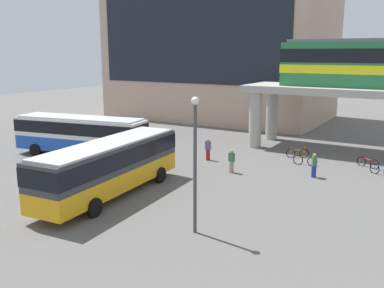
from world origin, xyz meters
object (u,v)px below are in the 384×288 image
at_px(bicycle_red, 368,163).
at_px(pedestrian_walking_across, 232,162).
at_px(bus_secondary, 80,132).
at_px(pedestrian_near_building, 314,166).
at_px(station_building, 221,48).
at_px(pedestrian_waiting_near_stop, 208,150).
at_px(bicycle_blue, 382,170).
at_px(bus_main, 110,163).
at_px(bicycle_orange, 297,153).
at_px(bicycle_brown, 305,160).

xyz_separation_m(bicycle_red, pedestrian_walking_across, (-7.95, -6.37, 0.41)).
bearing_deg(bicycle_red, pedestrian_walking_across, -141.31).
relative_size(bus_secondary, pedestrian_near_building, 6.87).
bearing_deg(pedestrian_near_building, station_building, 130.13).
bearing_deg(pedestrian_waiting_near_stop, bicycle_blue, 11.36).
xyz_separation_m(bicycle_blue, pedestrian_near_building, (-3.86, -2.84, 0.41)).
bearing_deg(station_building, bus_secondary, -88.69).
xyz_separation_m(bus_secondary, pedestrian_walking_across, (12.54, 1.94, -1.22)).
bearing_deg(pedestrian_near_building, bus_secondary, -167.99).
distance_m(bus_main, bicycle_red, 18.72).
xyz_separation_m(station_building, bicycle_orange, (15.75, -16.98, -8.51)).
bearing_deg(bicycle_red, bicycle_brown, -157.09).
xyz_separation_m(pedestrian_near_building, pedestrian_walking_across, (-5.24, -1.85, -0.00)).
distance_m(bus_secondary, pedestrian_walking_across, 12.74).
distance_m(station_building, pedestrian_near_building, 29.62).
relative_size(bicycle_blue, bicycle_orange, 0.99).
distance_m(bus_secondary, pedestrian_near_building, 18.22).
distance_m(bicycle_brown, pedestrian_waiting_near_stop, 7.37).
xyz_separation_m(bicycle_blue, bicycle_orange, (-6.47, 1.96, 0.00)).
distance_m(bicycle_red, bicycle_brown, 4.46).
height_order(bicycle_blue, pedestrian_near_building, pedestrian_near_building).
xyz_separation_m(bus_main, bus_secondary, (-8.64, 6.10, 0.00)).
bearing_deg(bicycle_brown, bus_secondary, -158.15).
xyz_separation_m(bus_main, pedestrian_near_building, (9.14, 9.89, -1.22)).
height_order(bicycle_orange, pedestrian_waiting_near_stop, pedestrian_waiting_near_stop).
xyz_separation_m(station_building, bicycle_red, (21.07, -17.26, -8.51)).
bearing_deg(bus_secondary, pedestrian_waiting_near_stop, 23.88).
distance_m(station_building, bicycle_orange, 24.68).
xyz_separation_m(bicycle_brown, bicycle_blue, (5.25, 0.06, 0.00)).
bearing_deg(pedestrian_near_building, bicycle_brown, 116.64).
bearing_deg(bicycle_brown, bicycle_red, 22.91).
bearing_deg(pedestrian_walking_across, pedestrian_waiting_near_stop, 144.26).
distance_m(bus_secondary, bicycle_red, 22.17).
height_order(bus_secondary, pedestrian_walking_across, bus_secondary).
distance_m(station_building, pedestrian_waiting_near_stop, 24.95).
height_order(bicycle_blue, bicycle_orange, same).
bearing_deg(bicycle_brown, pedestrian_near_building, -63.36).
bearing_deg(bicycle_orange, bicycle_red, -2.98).
distance_m(bus_main, pedestrian_walking_across, 9.02).
distance_m(bus_secondary, bicycle_brown, 17.72).
bearing_deg(bus_main, station_building, 106.25).
height_order(bicycle_orange, pedestrian_near_building, pedestrian_near_building).
bearing_deg(pedestrian_waiting_near_stop, pedestrian_walking_across, -35.74).
relative_size(bicycle_red, pedestrian_walking_across, 1.01).
height_order(pedestrian_near_building, pedestrian_waiting_near_stop, pedestrian_waiting_near_stop).
bearing_deg(pedestrian_waiting_near_stop, bicycle_orange, 37.55).
bearing_deg(bus_main, bus_secondary, 144.77).
bearing_deg(bus_main, bicycle_orange, 66.05).
bearing_deg(pedestrian_walking_across, station_building, 119.05).
xyz_separation_m(station_building, bus_secondary, (0.59, -25.57, -6.88)).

